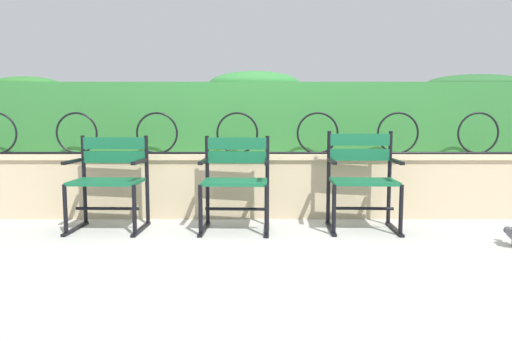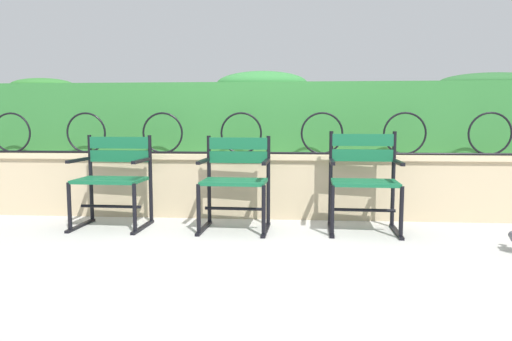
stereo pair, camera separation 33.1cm
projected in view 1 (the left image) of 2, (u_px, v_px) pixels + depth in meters
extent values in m
plane|color=#B7B5AF|center=(256.00, 234.00, 4.07)|extent=(60.00, 60.00, 0.00)
cube|color=tan|center=(256.00, 187.00, 4.82)|extent=(8.42, 0.35, 0.59)
cube|color=#CBB58F|center=(256.00, 156.00, 4.78)|extent=(8.42, 0.41, 0.05)
cylinder|color=black|center=(256.00, 153.00, 4.71)|extent=(7.86, 0.02, 0.02)
torus|color=black|center=(75.00, 133.00, 4.68)|extent=(0.42, 0.02, 0.42)
torus|color=black|center=(155.00, 133.00, 4.68)|extent=(0.42, 0.02, 0.42)
torus|color=black|center=(236.00, 133.00, 4.68)|extent=(0.42, 0.02, 0.42)
torus|color=black|center=(316.00, 133.00, 4.69)|extent=(0.42, 0.02, 0.42)
torus|color=black|center=(396.00, 133.00, 4.69)|extent=(0.42, 0.02, 0.42)
torus|color=black|center=(476.00, 133.00, 4.69)|extent=(0.42, 0.02, 0.42)
cube|color=#2D7033|center=(256.00, 117.00, 5.20)|extent=(8.25, 0.57, 0.74)
ellipsoid|color=#2F6F2D|center=(24.00, 84.00, 5.15)|extent=(0.72, 0.51, 0.15)
ellipsoid|color=#2B6931|center=(253.00, 84.00, 5.16)|extent=(1.00, 0.51, 0.27)
ellipsoid|color=#2A602E|center=(476.00, 84.00, 5.17)|extent=(1.14, 0.51, 0.21)
cube|color=#145B38|center=(99.00, 184.00, 4.02)|extent=(0.60, 0.14, 0.03)
cube|color=#145B38|center=(105.00, 182.00, 4.16)|extent=(0.60, 0.14, 0.03)
cube|color=#145B38|center=(110.00, 180.00, 4.29)|extent=(0.60, 0.14, 0.03)
cube|color=#145B38|center=(113.00, 143.00, 4.36)|extent=(0.60, 0.05, 0.11)
cube|color=#145B38|center=(113.00, 157.00, 4.37)|extent=(0.60, 0.05, 0.11)
cylinder|color=black|center=(145.00, 181.00, 4.39)|extent=(0.04, 0.04, 0.84)
cylinder|color=black|center=(133.00, 211.00, 3.98)|extent=(0.04, 0.04, 0.44)
cube|color=black|center=(139.00, 229.00, 4.19)|extent=(0.06, 0.52, 0.02)
cube|color=black|center=(138.00, 162.00, 4.13)|extent=(0.05, 0.40, 0.03)
cylinder|color=black|center=(82.00, 180.00, 4.41)|extent=(0.04, 0.04, 0.84)
cylinder|color=black|center=(63.00, 210.00, 4.00)|extent=(0.04, 0.04, 0.44)
cube|color=black|center=(74.00, 229.00, 4.21)|extent=(0.06, 0.52, 0.02)
cube|color=black|center=(71.00, 161.00, 4.15)|extent=(0.05, 0.40, 0.03)
cylinder|color=black|center=(106.00, 209.00, 4.18)|extent=(0.57, 0.05, 0.03)
cube|color=#145B38|center=(232.00, 184.00, 4.01)|extent=(0.57, 0.15, 0.03)
cube|color=#145B38|center=(234.00, 182.00, 4.14)|extent=(0.57, 0.15, 0.03)
cube|color=#145B38|center=(235.00, 180.00, 4.28)|extent=(0.57, 0.15, 0.03)
cube|color=#145B38|center=(235.00, 144.00, 4.34)|extent=(0.56, 0.05, 0.11)
cube|color=#145B38|center=(236.00, 157.00, 4.36)|extent=(0.56, 0.05, 0.11)
cylinder|color=black|center=(266.00, 181.00, 4.37)|extent=(0.04, 0.04, 0.84)
cylinder|color=black|center=(265.00, 211.00, 3.97)|extent=(0.04, 0.04, 0.44)
cube|color=black|center=(265.00, 230.00, 4.18)|extent=(0.06, 0.52, 0.02)
cube|color=black|center=(265.00, 162.00, 4.11)|extent=(0.05, 0.40, 0.03)
cylinder|color=black|center=(206.00, 181.00, 4.39)|extent=(0.04, 0.04, 0.84)
cylinder|color=black|center=(199.00, 210.00, 3.99)|extent=(0.04, 0.04, 0.44)
cube|color=black|center=(202.00, 229.00, 4.20)|extent=(0.06, 0.52, 0.02)
cube|color=black|center=(202.00, 162.00, 4.13)|extent=(0.05, 0.40, 0.03)
cylinder|color=black|center=(234.00, 209.00, 4.17)|extent=(0.53, 0.05, 0.03)
cube|color=#145B38|center=(365.00, 184.00, 4.03)|extent=(0.57, 0.15, 0.03)
cube|color=#145B38|center=(362.00, 182.00, 4.17)|extent=(0.57, 0.15, 0.03)
cube|color=#145B38|center=(359.00, 180.00, 4.30)|extent=(0.57, 0.15, 0.03)
cube|color=#145B38|center=(358.00, 140.00, 4.37)|extent=(0.57, 0.05, 0.11)
cube|color=#145B38|center=(358.00, 155.00, 4.38)|extent=(0.57, 0.05, 0.11)
cylinder|color=black|center=(388.00, 178.00, 4.40)|extent=(0.04, 0.04, 0.88)
cylinder|color=black|center=(399.00, 210.00, 3.99)|extent=(0.04, 0.04, 0.44)
cube|color=black|center=(393.00, 229.00, 4.20)|extent=(0.06, 0.52, 0.02)
cube|color=black|center=(395.00, 162.00, 4.14)|extent=(0.05, 0.40, 0.03)
cylinder|color=black|center=(327.00, 178.00, 4.42)|extent=(0.04, 0.04, 0.88)
cylinder|color=black|center=(332.00, 210.00, 4.01)|extent=(0.04, 0.04, 0.44)
cube|color=black|center=(329.00, 229.00, 4.22)|extent=(0.06, 0.52, 0.02)
cube|color=black|center=(330.00, 161.00, 4.16)|extent=(0.05, 0.40, 0.03)
cylinder|color=black|center=(361.00, 208.00, 4.19)|extent=(0.54, 0.05, 0.03)
cone|color=#4A4A52|center=(507.00, 231.00, 3.77)|extent=(0.07, 0.09, 0.06)
ellipsoid|color=#5B5B63|center=(507.00, 233.00, 3.67)|extent=(0.04, 0.14, 0.07)
cylinder|color=#C6515B|center=(510.00, 243.00, 3.67)|extent=(0.01, 0.01, 0.05)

